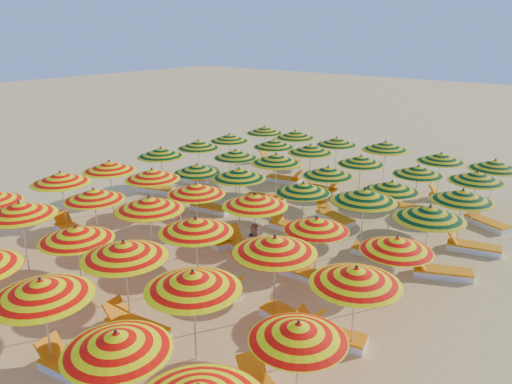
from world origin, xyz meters
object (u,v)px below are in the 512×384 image
umbrella_26 (239,173)px  lounger_27 (287,166)px  umbrella_28 (364,195)px  umbrella_47 (495,165)px  lounger_12 (155,189)px  lounger_10 (243,247)px  umbrella_36 (229,138)px  lounger_2 (73,369)px  lounger_13 (210,208)px  umbrella_34 (392,186)px  lounger_7 (292,319)px  umbrella_31 (235,154)px  lounger_19 (334,217)px  umbrella_38 (311,149)px  lounger_5 (72,229)px  lounger_6 (215,288)px  lounger_16 (441,272)px  lounger_26 (274,161)px  umbrella_41 (477,177)px  umbrella_22 (317,224)px  umbrella_30 (198,144)px  lounger_18 (266,198)px  umbrella_19 (152,174)px  umbrella_45 (385,146)px  umbrella_27 (303,188)px  umbrella_20 (196,189)px  umbrella_16 (275,245)px  lounger_25 (486,223)px  lounger_11 (296,270)px  umbrella_13 (94,194)px  umbrella_46 (441,157)px  umbrella_25 (197,169)px  umbrella_44 (337,141)px  umbrella_4 (117,342)px  umbrella_18 (109,166)px  lounger_22 (320,189)px  umbrella_32 (276,159)px  lounger_14 (290,227)px  umbrella_37 (274,143)px  umbrella_29 (430,213)px  umbrella_35 (463,195)px  umbrella_23 (397,244)px  lounger_21 (285,179)px  lounger_17 (190,178)px  umbrella_43 (295,134)px  umbrella_11 (298,332)px  lounger_9 (213,238)px  umbrella_8 (76,233)px  umbrella_14 (149,204)px  umbrella_21 (255,200)px  lounger_15 (380,251)px  umbrella_42 (265,130)px  lounger_28 (448,198)px  umbrella_12 (61,178)px  umbrella_3 (41,289)px  umbrella_39 (361,160)px  lounger_20 (472,247)px

umbrella_26 → lounger_27: bearing=111.1°
umbrella_28 → umbrella_47: bearing=72.5°
umbrella_28 → lounger_12: bearing=179.5°
lounger_10 → lounger_12: size_ratio=1.00×
lounger_10 → umbrella_36: bearing=-28.7°
lounger_2 → lounger_13: 10.37m
umbrella_34 → lounger_7: umbrella_34 is taller
umbrella_31 → lounger_19: size_ratio=1.23×
umbrella_38 → lounger_5: (-4.05, -9.80, -1.80)m
lounger_6 → lounger_27: bearing=117.2°
lounger_16 → lounger_26: (-11.81, 7.51, 0.00)m
umbrella_41 → umbrella_22: bearing=-107.8°
umbrella_30 → lounger_18: bearing=-2.8°
umbrella_19 → umbrella_45: 10.81m
umbrella_27 → umbrella_41: size_ratio=0.96×
lounger_5 → umbrella_20: bearing=-143.7°
umbrella_16 → lounger_25: size_ratio=1.58×
lounger_13 → lounger_11: bearing=148.7°
lounger_7 → umbrella_28: bearing=103.6°
umbrella_13 → lounger_26: umbrella_13 is taller
umbrella_20 → umbrella_46: size_ratio=1.02×
umbrella_25 → lounger_12: size_ratio=1.26×
umbrella_20 → umbrella_44: 9.77m
umbrella_4 → umbrella_44: size_ratio=1.11×
umbrella_18 → umbrella_20: bearing=2.9°
lounger_2 → lounger_22: (-2.40, 14.22, 0.00)m
umbrella_31 → umbrella_32: 2.32m
lounger_13 → lounger_22: (2.26, 4.96, 0.00)m
lounger_14 → lounger_25: size_ratio=0.96×
umbrella_32 → umbrella_37: size_ratio=1.19×
umbrella_29 → lounger_22: (-6.64, 4.86, -1.84)m
umbrella_35 → lounger_22: umbrella_35 is taller
lounger_25 → umbrella_23: bearing=110.5°
lounger_11 → lounger_21: 9.58m
lounger_12 → lounger_17: size_ratio=1.04×
umbrella_22 → umbrella_43: bearing=127.0°
umbrella_11 → umbrella_43: size_ratio=0.87×
lounger_9 → umbrella_16: bearing=-12.4°
umbrella_8 → lounger_26: 15.58m
umbrella_14 → umbrella_47: 13.86m
umbrella_31 → umbrella_21: bearing=-44.2°
umbrella_18 → lounger_15: bearing=16.3°
umbrella_14 → lounger_19: umbrella_14 is taller
umbrella_42 → lounger_28: size_ratio=1.25×
lounger_6 → lounger_19: same height
umbrella_12 → lounger_16: bearing=21.9°
umbrella_3 → umbrella_29: size_ratio=0.90×
umbrella_20 → umbrella_39: 7.66m
umbrella_8 → umbrella_27: (2.50, 7.39, -0.06)m
umbrella_19 → lounger_20: size_ratio=1.40×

